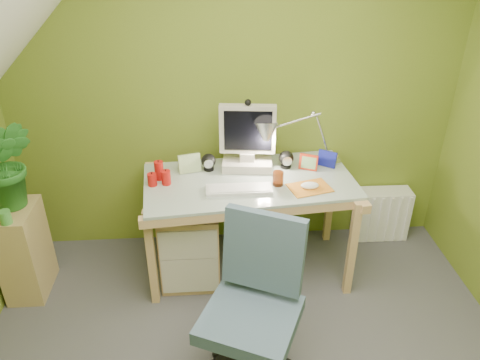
{
  "coord_description": "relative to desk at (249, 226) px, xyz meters",
  "views": [
    {
      "loc": [
        -0.18,
        -1.54,
        2.29
      ],
      "look_at": [
        0.0,
        1.0,
        0.85
      ],
      "focal_mm": 35.0,
      "sensor_mm": 36.0,
      "label": 1
    }
  ],
  "objects": [
    {
      "name": "candle_cluster",
      "position": [
        -0.6,
        0.01,
        0.44
      ],
      "size": [
        0.2,
        0.19,
        0.13
      ],
      "primitive_type": null,
      "rotation": [
        0.0,
        0.0,
        0.23
      ],
      "color": "red",
      "rests_on": "desk"
    },
    {
      "name": "mouse",
      "position": [
        0.38,
        -0.14,
        0.39
      ],
      "size": [
        0.13,
        0.09,
        0.04
      ],
      "primitive_type": "ellipsoid",
      "rotation": [
        0.0,
        0.0,
        -0.17
      ],
      "color": "white",
      "rests_on": "mousepad"
    },
    {
      "name": "desk",
      "position": [
        0.0,
        0.0,
        0.0
      ],
      "size": [
        1.46,
        0.83,
        0.75
      ],
      "primitive_type": null,
      "rotation": [
        0.0,
        0.0,
        0.1
      ],
      "color": "tan",
      "rests_on": "floor"
    },
    {
      "name": "speaker_right",
      "position": [
        0.27,
        0.16,
        0.44
      ],
      "size": [
        0.11,
        0.11,
        0.13
      ],
      "primitive_type": null,
      "rotation": [
        0.0,
        0.0,
        -0.03
      ],
      "color": "black",
      "rests_on": "desk"
    },
    {
      "name": "amber_tumbler",
      "position": [
        0.18,
        -0.08,
        0.42
      ],
      "size": [
        0.09,
        0.09,
        0.09
      ],
      "primitive_type": "cylinder",
      "rotation": [
        0.0,
        0.0,
        -0.25
      ],
      "color": "#8C3814",
      "rests_on": "desk"
    },
    {
      "name": "monitor",
      "position": [
        -0.0,
        0.18,
        0.65
      ],
      "size": [
        0.42,
        0.27,
        0.54
      ],
      "primitive_type": null,
      "rotation": [
        0.0,
        0.0,
        -0.11
      ],
      "color": "beige",
      "rests_on": "desk"
    },
    {
      "name": "wall_back",
      "position": [
        -0.08,
        0.42,
        0.83
      ],
      "size": [
        3.2,
        0.01,
        2.4
      ],
      "primitive_type": "cube",
      "color": "olive",
      "rests_on": "floor"
    },
    {
      "name": "speaker_left",
      "position": [
        -0.27,
        0.16,
        0.43
      ],
      "size": [
        0.12,
        0.12,
        0.12
      ],
      "primitive_type": null,
      "rotation": [
        0.0,
        0.0,
        0.24
      ],
      "color": "black",
      "rests_on": "desk"
    },
    {
      "name": "photo_frame_blue",
      "position": [
        0.56,
        0.16,
        0.43
      ],
      "size": [
        0.12,
        0.09,
        0.11
      ],
      "primitive_type": "cube",
      "rotation": [
        0.0,
        0.0,
        -0.6
      ],
      "color": "navy",
      "rests_on": "desk"
    },
    {
      "name": "keyboard",
      "position": [
        -0.08,
        -0.14,
        0.38
      ],
      "size": [
        0.43,
        0.14,
        0.02
      ],
      "primitive_type": "cube",
      "rotation": [
        0.0,
        0.0,
        0.0
      ],
      "color": "silver",
      "rests_on": "desk"
    },
    {
      "name": "radiator",
      "position": [
        1.09,
        0.32,
        -0.16
      ],
      "size": [
        0.43,
        0.17,
        0.42
      ],
      "primitive_type": "cube",
      "rotation": [
        0.0,
        0.0,
        -0.01
      ],
      "color": "white",
      "rests_on": "floor"
    },
    {
      "name": "side_ledge",
      "position": [
        -1.53,
        -0.12,
        -0.05
      ],
      "size": [
        0.24,
        0.38,
        0.66
      ],
      "primitive_type": "cube",
      "color": "tan",
      "rests_on": "floor"
    },
    {
      "name": "photo_frame_red",
      "position": [
        0.42,
        0.12,
        0.43
      ],
      "size": [
        0.13,
        0.07,
        0.11
      ],
      "primitive_type": "cube",
      "rotation": [
        0.0,
        0.0,
        -0.41
      ],
      "color": "#B82B13",
      "rests_on": "desk"
    },
    {
      "name": "desk_lamp",
      "position": [
        0.45,
        0.18,
        0.67
      ],
      "size": [
        0.57,
        0.25,
        0.6
      ],
      "primitive_type": null,
      "rotation": [
        0.0,
        0.0,
        0.02
      ],
      "color": "silver",
      "rests_on": "desk"
    },
    {
      "name": "task_chair",
      "position": [
        -0.08,
        -0.98,
        0.11
      ],
      "size": [
        0.71,
        0.71,
        0.97
      ],
      "primitive_type": null,
      "rotation": [
        0.0,
        0.0,
        -0.43
      ],
      "color": "#3F5567",
      "rests_on": "floor"
    },
    {
      "name": "green_cup",
      "position": [
        -1.51,
        -0.27,
        0.33
      ],
      "size": [
        0.08,
        0.08,
        0.09
      ],
      "primitive_type": "cylinder",
      "rotation": [
        0.0,
        0.0,
        0.25
      ],
      "color": "#4C9F42",
      "rests_on": "side_ledge"
    },
    {
      "name": "mousepad",
      "position": [
        0.38,
        -0.14,
        0.38
      ],
      "size": [
        0.3,
        0.25,
        0.01
      ],
      "primitive_type": "cube",
      "rotation": [
        0.0,
        0.0,
        0.26
      ],
      "color": "orange",
      "rests_on": "desk"
    },
    {
      "name": "potted_plant",
      "position": [
        -1.5,
        -0.07,
        0.58
      ],
      "size": [
        0.35,
        0.29,
        0.59
      ],
      "primitive_type": "imported",
      "rotation": [
        0.0,
        0.0,
        0.09
      ],
      "color": "#286E24",
      "rests_on": "side_ledge"
    },
    {
      "name": "photo_frame_green",
      "position": [
        -0.4,
        0.14,
        0.44
      ],
      "size": [
        0.15,
        0.06,
        0.13
      ],
      "primitive_type": "cube",
      "rotation": [
        0.0,
        0.0,
        0.25
      ],
      "color": "#B6D291",
      "rests_on": "desk"
    }
  ]
}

